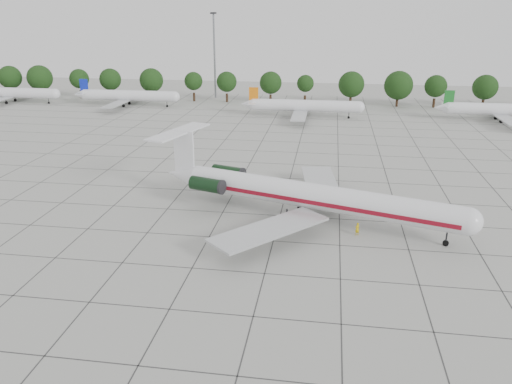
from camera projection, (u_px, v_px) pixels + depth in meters
The scene contains 10 objects.
ground at pixel (280, 216), 68.07m from camera, with size 260.00×260.00×0.00m, color #A6A69F.
apron_joints at pixel (289, 180), 81.98m from camera, with size 170.00×170.00×0.02m, color #383838.
main_airliner at pixel (299, 194), 65.87m from camera, with size 42.62×32.63×10.20m.
ground_crew at pixel (357, 229), 61.95m from camera, with size 0.61×0.40×1.68m, color gold.
bg_airliner_a at pixel (12, 93), 148.08m from camera, with size 28.24×27.20×7.40m.
bg_airliner_b at pixel (128, 96), 143.29m from camera, with size 28.24×27.20×7.40m.
bg_airliner_c at pixel (304, 106), 128.36m from camera, with size 28.24×27.20×7.40m.
bg_airliner_d at pixel (503, 110), 123.63m from camera, with size 28.24×27.20×7.40m.
tree_line at pixel (271, 83), 146.46m from camera, with size 249.86×8.44×10.22m.
floodlight_mast at pixel (214, 51), 152.61m from camera, with size 1.60×1.60×25.45m.
Camera 1 is at (6.03, -62.52, 26.64)m, focal length 35.00 mm.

